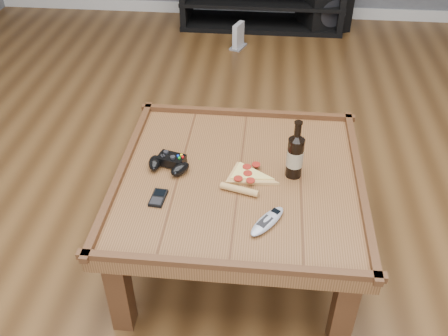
# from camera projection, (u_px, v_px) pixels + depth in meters

# --- Properties ---
(ground) EXTENTS (6.00, 6.00, 0.00)m
(ground) POSITION_uv_depth(u_px,v_px,m) (237.00, 253.00, 2.31)
(ground) COLOR #442A13
(ground) RESTS_ON ground
(baseboard) EXTENTS (5.00, 0.02, 0.10)m
(baseboard) POSITION_uv_depth(u_px,v_px,m) (262.00, 10.00, 4.63)
(baseboard) COLOR silver
(baseboard) RESTS_ON ground
(coffee_table) EXTENTS (1.03, 1.03, 0.48)m
(coffee_table) POSITION_uv_depth(u_px,v_px,m) (239.00, 188.00, 2.07)
(coffee_table) COLOR #543418
(coffee_table) RESTS_ON ground
(beer_bottle) EXTENTS (0.07, 0.07, 0.26)m
(beer_bottle) POSITION_uv_depth(u_px,v_px,m) (295.00, 155.00, 1.99)
(beer_bottle) COLOR black
(beer_bottle) RESTS_ON coffee_table
(game_controller) EXTENTS (0.19, 0.15, 0.05)m
(game_controller) POSITION_uv_depth(u_px,v_px,m) (169.00, 163.00, 2.07)
(game_controller) COLOR black
(game_controller) RESTS_ON coffee_table
(pizza_slice) EXTENTS (0.23, 0.31, 0.03)m
(pizza_slice) POSITION_uv_depth(u_px,v_px,m) (246.00, 177.00, 2.02)
(pizza_slice) COLOR tan
(pizza_slice) RESTS_ON coffee_table
(smartphone) EXTENTS (0.06, 0.10, 0.01)m
(smartphone) POSITION_uv_depth(u_px,v_px,m) (158.00, 198.00, 1.93)
(smartphone) COLOR black
(smartphone) RESTS_ON coffee_table
(remote_control) EXTENTS (0.15, 0.19, 0.03)m
(remote_control) POSITION_uv_depth(u_px,v_px,m) (267.00, 221.00, 1.81)
(remote_control) COLOR #9CA1AA
(remote_control) RESTS_ON coffee_table
(subwoofer) EXTENTS (0.48, 0.48, 0.37)m
(subwoofer) POSITION_uv_depth(u_px,v_px,m) (324.00, 6.00, 4.34)
(subwoofer) COLOR black
(subwoofer) RESTS_ON ground
(game_console) EXTENTS (0.14, 0.18, 0.21)m
(game_console) POSITION_uv_depth(u_px,v_px,m) (238.00, 37.00, 4.04)
(game_console) COLOR gray
(game_console) RESTS_ON ground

